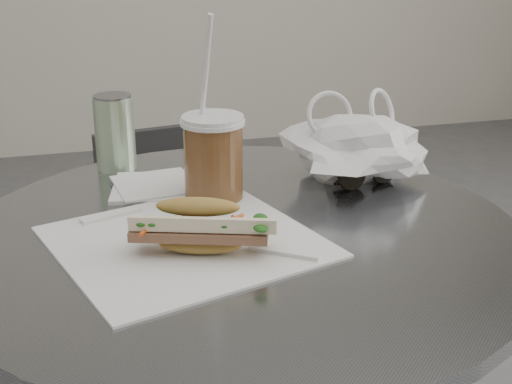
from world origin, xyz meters
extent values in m
cylinder|color=slate|center=(0.00, 0.20, 0.73)|extent=(0.76, 0.76, 0.02)
cylinder|color=#323235|center=(0.00, 0.78, 0.21)|extent=(0.06, 0.06, 0.42)
cylinder|color=#323235|center=(0.00, 0.78, 0.42)|extent=(0.36, 0.36, 0.02)
cube|color=#323235|center=(-0.03, 0.95, 0.55)|extent=(0.28, 0.07, 0.24)
cube|color=white|center=(-0.08, 0.18, 0.74)|extent=(0.38, 0.37, 0.00)
ellipsoid|color=#A68B3F|center=(-0.07, 0.14, 0.75)|extent=(0.22, 0.13, 0.02)
cube|color=brown|center=(-0.07, 0.14, 0.77)|extent=(0.17, 0.10, 0.01)
ellipsoid|color=#A68B3F|center=(-0.07, 0.15, 0.79)|extent=(0.22, 0.14, 0.04)
cylinder|color=brown|center=(-0.01, 0.32, 0.80)|extent=(0.09, 0.09, 0.11)
cylinder|color=silver|center=(-0.01, 0.32, 0.86)|extent=(0.09, 0.09, 0.01)
cylinder|color=white|center=(-0.02, 0.33, 0.90)|extent=(0.02, 0.06, 0.21)
cylinder|color=black|center=(0.20, 0.31, 0.76)|extent=(0.05, 0.03, 0.05)
cylinder|color=black|center=(0.26, 0.33, 0.76)|extent=(0.05, 0.03, 0.05)
cube|color=black|center=(0.23, 0.32, 0.76)|extent=(0.02, 0.01, 0.00)
cube|color=white|center=(-0.09, 0.39, 0.74)|extent=(0.15, 0.15, 0.01)
cube|color=white|center=(-0.09, 0.39, 0.75)|extent=(0.13, 0.13, 0.00)
cylinder|color=#5D9657|center=(-0.14, 0.50, 0.80)|extent=(0.06, 0.06, 0.12)
cylinder|color=slate|center=(-0.14, 0.50, 0.86)|extent=(0.06, 0.06, 0.00)
camera|label=1|loc=(-0.20, -0.64, 1.13)|focal=50.00mm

